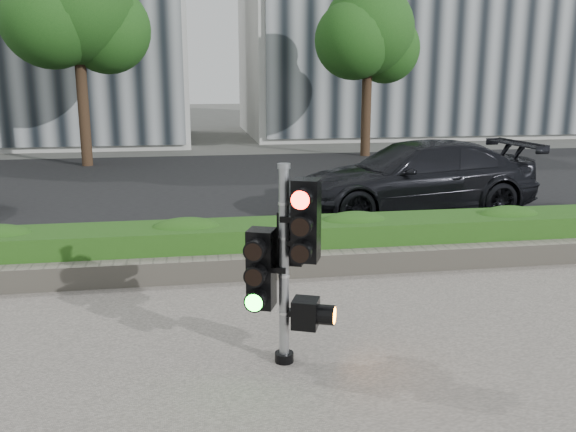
% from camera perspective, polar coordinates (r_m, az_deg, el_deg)
% --- Properties ---
extents(ground, '(120.00, 120.00, 0.00)m').
position_cam_1_polar(ground, '(7.49, 0.13, -10.55)').
color(ground, '#51514C').
rests_on(ground, ground).
extents(road, '(60.00, 13.00, 0.02)m').
position_cam_1_polar(road, '(17.07, -5.41, 2.90)').
color(road, black).
rests_on(road, ground).
extents(curb, '(60.00, 0.25, 0.12)m').
position_cam_1_polar(curb, '(10.41, -2.73, -3.37)').
color(curb, gray).
rests_on(curb, ground).
extents(stone_wall, '(12.00, 0.32, 0.34)m').
position_cam_1_polar(stone_wall, '(9.18, -1.83, -4.71)').
color(stone_wall, gray).
rests_on(stone_wall, sidewalk).
extents(hedge, '(12.00, 1.00, 0.68)m').
position_cam_1_polar(hedge, '(9.75, -2.34, -2.61)').
color(hedge, '#428C2B').
rests_on(hedge, sidewalk).
extents(building_right, '(18.00, 10.00, 12.00)m').
position_cam_1_polar(building_right, '(34.14, 12.09, 17.81)').
color(building_right, '#B7B7B2').
rests_on(building_right, ground).
extents(tree_left, '(4.61, 4.03, 7.34)m').
position_cam_1_polar(tree_left, '(21.69, -19.24, 17.76)').
color(tree_left, black).
rests_on(tree_left, ground).
extents(tree_right, '(4.10, 3.58, 6.53)m').
position_cam_1_polar(tree_right, '(23.33, 7.46, 16.58)').
color(tree_right, black).
rests_on(tree_right, ground).
extents(traffic_signal, '(0.79, 0.66, 2.12)m').
position_cam_1_polar(traffic_signal, '(6.24, -0.05, -3.68)').
color(traffic_signal, black).
rests_on(traffic_signal, sidewalk).
extents(car_dark, '(5.63, 2.77, 1.58)m').
position_cam_1_polar(car_dark, '(13.65, 11.69, 3.54)').
color(car_dark, black).
rests_on(car_dark, road).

